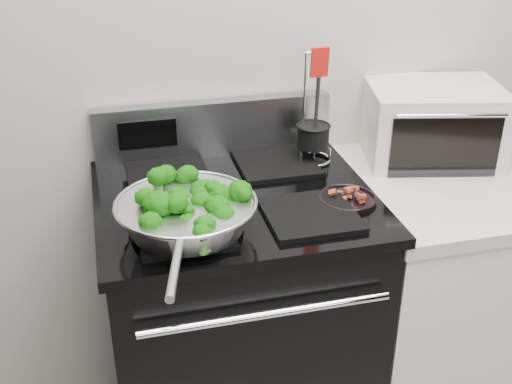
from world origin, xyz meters
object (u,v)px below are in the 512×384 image
object	(u,v)px
skillet	(186,214)
bacon_plate	(348,196)
gas_range	(237,323)
utensil_holder	(313,142)
toaster_oven	(432,122)

from	to	relation	value
skillet	bacon_plate	distance (m)	0.47
gas_range	utensil_holder	size ratio (longest dim) A/B	3.06
toaster_oven	utensil_holder	bearing A→B (deg)	-166.81
bacon_plate	toaster_oven	size ratio (longest dim) A/B	0.34
skillet	utensil_holder	distance (m)	0.57
skillet	toaster_oven	distance (m)	0.93
gas_range	toaster_oven	size ratio (longest dim) A/B	2.35
skillet	toaster_oven	xyz separation A→B (m)	(0.86, 0.35, 0.04)
utensil_holder	toaster_oven	xyz separation A→B (m)	(0.41, 0.00, 0.03)
bacon_plate	gas_range	bearing A→B (deg)	159.21
skillet	toaster_oven	world-z (taller)	toaster_oven
skillet	utensil_holder	bearing A→B (deg)	50.43
skillet	utensil_holder	size ratio (longest dim) A/B	1.55
gas_range	bacon_plate	bearing A→B (deg)	-20.79
gas_range	bacon_plate	distance (m)	0.58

